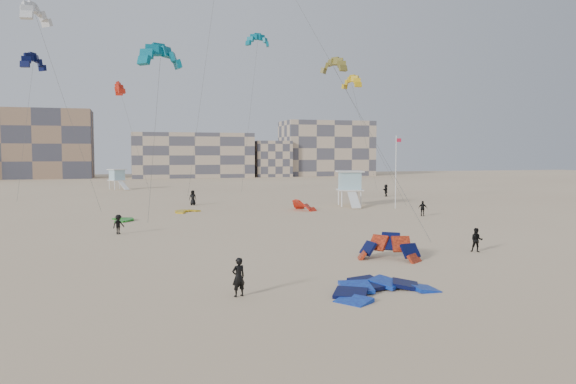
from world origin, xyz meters
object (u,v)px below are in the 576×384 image
object	(u,v)px
kitesurfer_main	(238,277)
lifeguard_tower_near	(350,188)
kite_ground_blue	(383,293)
kite_ground_orange	(388,260)

from	to	relation	value
kitesurfer_main	lifeguard_tower_near	size ratio (longest dim) A/B	0.29
kite_ground_blue	kitesurfer_main	distance (m)	6.78
kite_ground_orange	lifeguard_tower_near	bearing A→B (deg)	107.86
kite_ground_blue	kite_ground_orange	size ratio (longest dim) A/B	1.34
kite_ground_blue	lifeguard_tower_near	world-z (taller)	lifeguard_tower_near
kite_ground_orange	kitesurfer_main	world-z (taller)	kite_ground_orange
kitesurfer_main	lifeguard_tower_near	distance (m)	45.57
kite_ground_blue	lifeguard_tower_near	distance (m)	44.03
lifeguard_tower_near	kite_ground_orange	bearing A→B (deg)	-96.92
lifeguard_tower_near	kitesurfer_main	bearing A→B (deg)	-107.10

